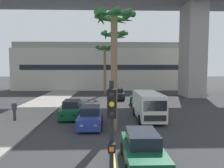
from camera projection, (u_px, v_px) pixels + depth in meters
name	position (u px, v px, depth m)	size (l,w,h in m)	color
sidewalk_left	(0.00, 130.00, 15.16)	(4.80, 80.00, 0.15)	gray
lane_stripe_center	(109.00, 109.00, 23.39)	(0.14, 56.00, 0.01)	#DBCC4C
bridge_overpass	(117.00, 0.00, 31.96)	(71.40, 8.00, 18.49)	slate
pier_building_backdrop	(107.00, 67.00, 45.18)	(37.78, 8.04, 9.57)	beige
car_queue_front	(72.00, 110.00, 19.20)	(1.88, 4.12, 1.56)	#0C4728
car_queue_second	(139.00, 100.00, 24.86)	(1.94, 4.15, 1.56)	#0C4728
car_queue_third	(143.00, 150.00, 9.78)	(1.84, 4.10, 1.56)	#0C4728
car_queue_fourth	(118.00, 94.00, 30.48)	(1.87, 4.12, 1.56)	black
car_queue_fifth	(90.00, 117.00, 16.26)	(1.85, 4.11, 1.56)	navy
delivery_van	(148.00, 105.00, 18.40)	(2.19, 5.26, 2.36)	silver
traffic_light_median_near	(112.00, 136.00, 5.63)	(0.24, 0.37, 4.20)	black
palm_tree_near_median	(115.00, 48.00, 24.41)	(3.22, 3.23, 8.80)	brown
palm_tree_mid_median	(105.00, 55.00, 35.50)	(3.21, 3.22, 8.27)	brown
palm_tree_far_median	(114.00, 37.00, 14.85)	(2.99, 3.08, 8.59)	brown
pedestrian_mid_block	(14.00, 110.00, 17.47)	(0.34, 0.22, 1.62)	#2D2D38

